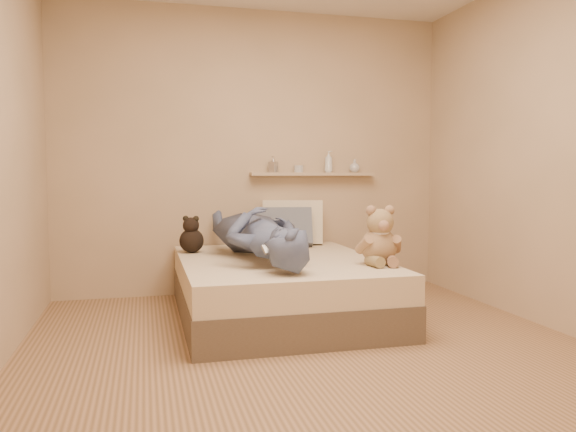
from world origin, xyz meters
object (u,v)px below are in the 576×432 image
object	(u,v)px
game_console	(276,249)
bed	(279,287)
wall_shelf	(313,174)
teddy_bear	(380,240)
person	(258,233)
pillow_cream	(293,223)
dark_plush	(191,237)
pillow_grey	(284,228)

from	to	relation	value
game_console	bed	bearing A→B (deg)	74.48
bed	wall_shelf	xyz separation A→B (m)	(0.55, 0.91, 0.88)
teddy_bear	person	bearing A→B (deg)	148.66
pillow_cream	wall_shelf	distance (m)	0.51
dark_plush	person	distance (m)	0.66
bed	teddy_bear	xyz separation A→B (m)	(0.63, -0.46, 0.40)
pillow_cream	dark_plush	bearing A→B (deg)	-160.23
game_console	dark_plush	size ratio (longest dim) A/B	0.61
teddy_bear	pillow_cream	xyz separation A→B (m)	(-0.30, 1.29, 0.02)
teddy_bear	dark_plush	xyz separation A→B (m)	(-1.26, 0.95, -0.04)
bed	person	distance (m)	0.46
teddy_bear	person	distance (m)	0.93
game_console	wall_shelf	bearing A→B (deg)	64.54
pillow_grey	wall_shelf	xyz separation A→B (m)	(0.34, 0.22, 0.48)
person	wall_shelf	distance (m)	1.22
game_console	pillow_cream	xyz separation A→B (m)	(0.49, 1.42, 0.04)
teddy_bear	wall_shelf	distance (m)	1.45
pillow_cream	person	xyz separation A→B (m)	(-0.49, -0.81, 0.00)
game_console	person	distance (m)	0.62
dark_plush	pillow_cream	xyz separation A→B (m)	(0.96, 0.34, 0.07)
pillow_grey	wall_shelf	size ratio (longest dim) A/B	0.42
game_console	wall_shelf	xyz separation A→B (m)	(0.71, 1.50, 0.49)
teddy_bear	dark_plush	bearing A→B (deg)	143.11
game_console	teddy_bear	bearing A→B (deg)	9.28
bed	person	bearing A→B (deg)	171.55
teddy_bear	person	size ratio (longest dim) A/B	0.25
person	pillow_grey	bearing A→B (deg)	-123.33
wall_shelf	teddy_bear	bearing A→B (deg)	-86.50
bed	pillow_cream	world-z (taller)	pillow_cream
bed	wall_shelf	distance (m)	1.38
bed	game_console	bearing A→B (deg)	-105.52
game_console	teddy_bear	world-z (taller)	teddy_bear
wall_shelf	pillow_cream	bearing A→B (deg)	-160.30
pillow_cream	person	world-z (taller)	pillow_cream
teddy_bear	pillow_grey	distance (m)	1.23
bed	person	xyz separation A→B (m)	(-0.16, 0.02, 0.43)
person	wall_shelf	size ratio (longest dim) A/B	1.41
pillow_cream	person	distance (m)	0.94
dark_plush	teddy_bear	bearing A→B (deg)	-36.89
pillow_cream	wall_shelf	world-z (taller)	wall_shelf
game_console	teddy_bear	size ratio (longest dim) A/B	0.44
pillow_cream	pillow_grey	world-z (taller)	pillow_cream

